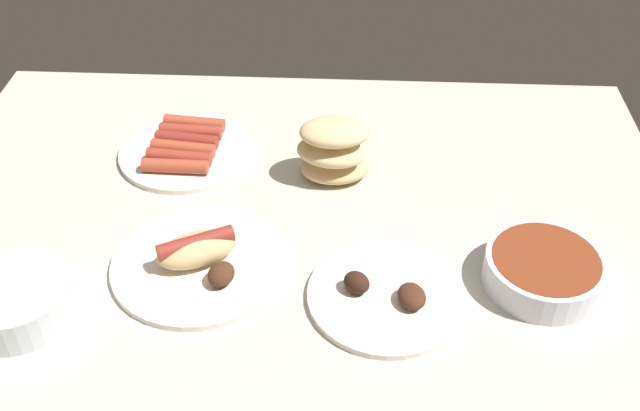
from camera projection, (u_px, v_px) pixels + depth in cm
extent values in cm
cube|color=beige|center=(295.00, 235.00, 113.04)|extent=(120.00, 90.00, 3.00)
ellipsoid|color=#DBB77A|center=(335.00, 168.00, 120.83)|extent=(12.07, 9.20, 3.60)
ellipsoid|color=#E5C689|center=(331.00, 151.00, 118.24)|extent=(12.58, 10.02, 3.60)
ellipsoid|color=#E5C689|center=(335.00, 132.00, 116.11)|extent=(11.85, 8.86, 3.60)
cylinder|color=white|center=(186.00, 152.00, 126.57)|extent=(22.86, 22.86, 1.00)
cylinder|color=#AD472D|center=(194.00, 123.00, 130.41)|extent=(11.02, 3.47, 2.34)
cylinder|color=#9E3828|center=(191.00, 131.00, 128.44)|extent=(10.97, 3.05, 2.34)
cylinder|color=maroon|center=(187.00, 139.00, 126.48)|extent=(11.05, 3.76, 2.34)
cylinder|color=#AD472D|center=(183.00, 148.00, 124.52)|extent=(11.04, 3.64, 2.34)
cylinder|color=#9E3828|center=(179.00, 157.00, 122.55)|extent=(11.02, 3.41, 2.34)
cylinder|color=#AD472D|center=(175.00, 166.00, 120.59)|extent=(10.89, 2.59, 2.34)
cylinder|color=silver|center=(16.00, 300.00, 97.13)|extent=(15.08, 15.08, 5.26)
cylinder|color=beige|center=(14.00, 294.00, 96.46)|extent=(13.27, 13.27, 2.37)
cylinder|color=white|center=(543.00, 271.00, 101.76)|extent=(16.39, 16.39, 4.64)
cylinder|color=maroon|center=(546.00, 261.00, 100.53)|extent=(14.75, 14.75, 1.00)
cylinder|color=white|center=(386.00, 296.00, 100.60)|extent=(21.61, 21.61, 1.00)
ellipsoid|color=#472819|center=(412.00, 296.00, 98.16)|extent=(4.77, 5.44, 2.48)
ellipsoid|color=#381E14|center=(357.00, 282.00, 99.75)|extent=(4.84, 4.65, 3.02)
cylinder|color=white|center=(199.00, 263.00, 105.52)|extent=(25.03, 25.03, 1.00)
ellipsoid|color=#DBB77A|center=(197.00, 249.00, 103.79)|extent=(12.97, 10.55, 4.40)
cylinder|color=maroon|center=(196.00, 243.00, 103.02)|extent=(10.83, 7.08, 2.40)
ellipsoid|color=#472819|center=(221.00, 274.00, 101.13)|extent=(4.58, 5.16, 2.80)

